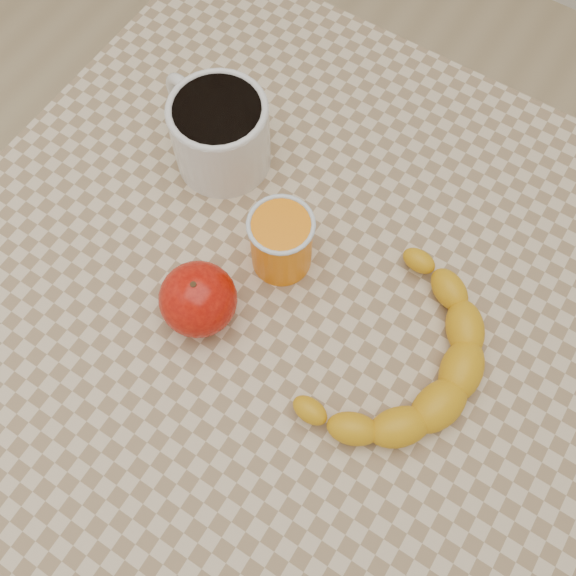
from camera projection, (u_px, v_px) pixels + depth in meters
The scene contains 6 objects.
ground at pixel (288, 430), 1.40m from camera, with size 3.00×3.00×0.00m, color tan.
table at pixel (288, 323), 0.79m from camera, with size 0.80×0.80×0.75m.
coffee_mug at pixel (219, 130), 0.73m from camera, with size 0.17×0.14×0.10m.
orange_juice_glass at pixel (281, 242), 0.69m from camera, with size 0.07×0.07×0.08m.
apple at pixel (198, 299), 0.67m from camera, with size 0.10×0.10×0.08m.
banana at pixel (398, 358), 0.66m from camera, with size 0.25×0.31×0.04m, color gold, non-canonical shape.
Camera 1 is at (0.15, -0.23, 1.40)m, focal length 40.00 mm.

